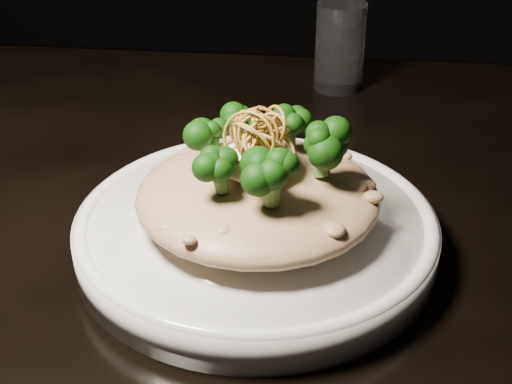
# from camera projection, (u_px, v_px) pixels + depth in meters

# --- Properties ---
(table) EXTENTS (1.10, 0.80, 0.75)m
(table) POSITION_uv_depth(u_px,v_px,m) (260.00, 276.00, 0.70)
(table) COLOR black
(table) RESTS_ON ground
(plate) EXTENTS (0.30, 0.30, 0.03)m
(plate) POSITION_uv_depth(u_px,v_px,m) (256.00, 233.00, 0.59)
(plate) COLOR silver
(plate) RESTS_ON table
(risotto) EXTENTS (0.20, 0.20, 0.04)m
(risotto) POSITION_uv_depth(u_px,v_px,m) (258.00, 195.00, 0.57)
(risotto) COLOR brown
(risotto) RESTS_ON plate
(broccoli) EXTENTS (0.12, 0.12, 0.05)m
(broccoli) POSITION_uv_depth(u_px,v_px,m) (257.00, 144.00, 0.55)
(broccoli) COLOR black
(broccoli) RESTS_ON risotto
(cheese) EXTENTS (0.07, 0.07, 0.02)m
(cheese) POSITION_uv_depth(u_px,v_px,m) (256.00, 160.00, 0.56)
(cheese) COLOR white
(cheese) RESTS_ON risotto
(shallots) EXTENTS (0.06, 0.06, 0.04)m
(shallots) POSITION_uv_depth(u_px,v_px,m) (259.00, 128.00, 0.54)
(shallots) COLOR brown
(shallots) RESTS_ON cheese
(drinking_glass) EXTENTS (0.06, 0.06, 0.11)m
(drinking_glass) POSITION_uv_depth(u_px,v_px,m) (340.00, 47.00, 0.88)
(drinking_glass) COLOR silver
(drinking_glass) RESTS_ON table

